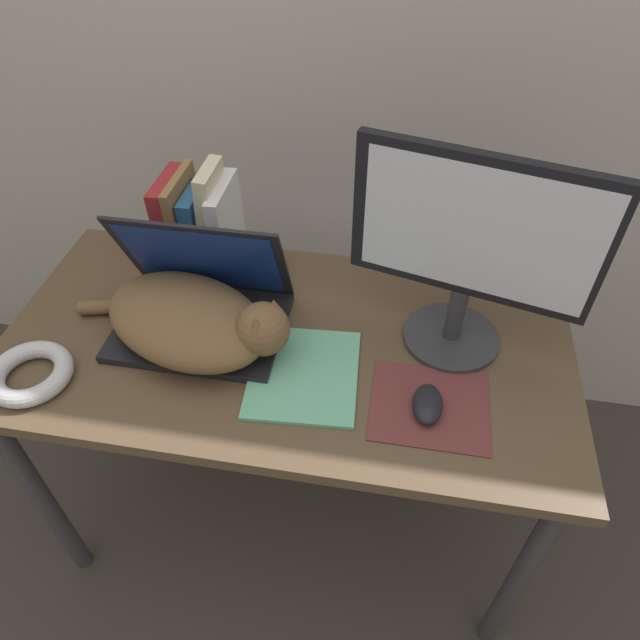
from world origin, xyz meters
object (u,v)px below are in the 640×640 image
Objects in this scene: computer_mouse at (428,404)px; cable_coil at (30,373)px; laptop at (202,306)px; book_row at (200,224)px; external_monitor at (471,249)px; webcam at (272,253)px; notepad at (304,374)px; cat at (194,320)px.

cable_coil is at bearing -175.76° from computer_mouse.
book_row is (-0.06, 0.20, 0.06)m from laptop.
webcam is (-0.42, 0.17, -0.19)m from external_monitor.
webcam is (0.10, 0.21, 0.00)m from laptop.
laptop reaches higher than notepad.
book_row is at bearing 164.44° from external_monitor.
cat reaches higher than cable_coil.
laptop reaches higher than computer_mouse.
computer_mouse is at bearing -102.42° from external_monitor.
laptop is 1.37× the size of book_row.
cable_coil is (-0.77, -0.06, 0.00)m from computer_mouse.
notepad is at bearing -66.72° from webcam.
external_monitor reaches higher than computer_mouse.
webcam reaches higher than notepad.
external_monitor is (0.53, 0.04, 0.19)m from laptop.
external_monitor is 5.76× the size of webcam.
cable_coil is 0.53m from notepad.
cat is 6.32× the size of webcam.
webcam is at bearing 0.63° from book_row.
cat is 0.56m from external_monitor.
external_monitor is 2.73× the size of cable_coil.
cat is at bearing -75.62° from book_row.
external_monitor is at bearing -21.43° from webcam.
laptop is at bearing -175.74° from external_monitor.
cable_coil is at bearing -118.11° from book_row.
external_monitor reaches higher than cat.
cat is 1.10× the size of external_monitor.
computer_mouse is 1.23× the size of webcam.
notepad is 0.35m from webcam.
computer_mouse is at bearing -11.54° from cat.
external_monitor is 4.69× the size of computer_mouse.
cat reaches higher than computer_mouse.
book_row is (-0.07, 0.26, 0.05)m from cat.
laptop is 0.23m from webcam.
book_row is 0.18m from webcam.
cat is at bearing -84.93° from laptop.
laptop is 1.38× the size of notepad.
notepad is at bearing -12.76° from cat.
laptop is at bearing 95.07° from cat.
webcam is (-0.14, 0.32, 0.04)m from notepad.
external_monitor reaches higher than notepad.
notepad is (0.52, 0.10, -0.01)m from cable_coil.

